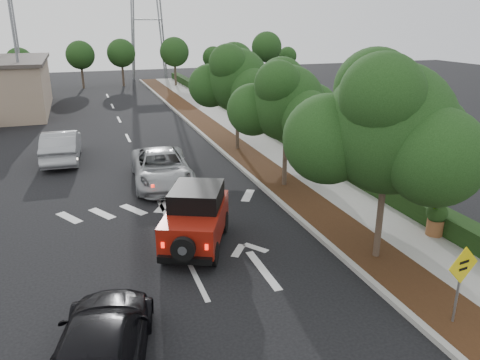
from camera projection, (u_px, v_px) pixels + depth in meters
name	position (u px, v px, depth m)	size (l,w,h in m)	color
ground	(198.00, 281.00, 13.39)	(120.00, 120.00, 0.00)	black
curb	(226.00, 155.00, 25.50)	(0.20, 70.00, 0.15)	#9E9B93
planting_strip	(243.00, 154.00, 25.81)	(1.80, 70.00, 0.12)	black
sidewalk	(275.00, 151.00, 26.40)	(2.00, 70.00, 0.12)	gray
hedge	(298.00, 143.00, 26.72)	(0.80, 70.00, 0.80)	black
transmission_tower	(150.00, 79.00, 58.12)	(7.00, 4.00, 28.00)	slate
street_tree_near	(375.00, 259.00, 14.67)	(3.80, 3.80, 5.92)	black
street_tree_mid	(284.00, 187.00, 20.92)	(3.20, 3.20, 5.32)	black
street_tree_far	(237.00, 150.00, 26.73)	(3.40, 3.40, 5.62)	black
light_pole_a	(27.00, 120.00, 34.61)	(2.00, 0.22, 9.00)	slate
light_pole_b	(26.00, 97.00, 45.02)	(2.00, 0.22, 9.00)	slate
red_jeep	(197.00, 216.00, 15.31)	(3.03, 4.03, 1.97)	black
silver_suv_ahead	(161.00, 168.00, 21.11)	(2.49, 5.40, 1.50)	#929599
black_suv_oncoming	(101.00, 346.00, 9.73)	(1.91, 4.71, 1.37)	black
silver_sedan_oncoming	(61.00, 146.00, 24.49)	(1.73, 4.95, 1.63)	#929499
speed_hump_sign	(461.00, 275.00, 11.00)	(0.96, 0.15, 2.05)	slate
terracotta_planter	(437.00, 216.00, 15.79)	(0.70, 0.70, 1.22)	brown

